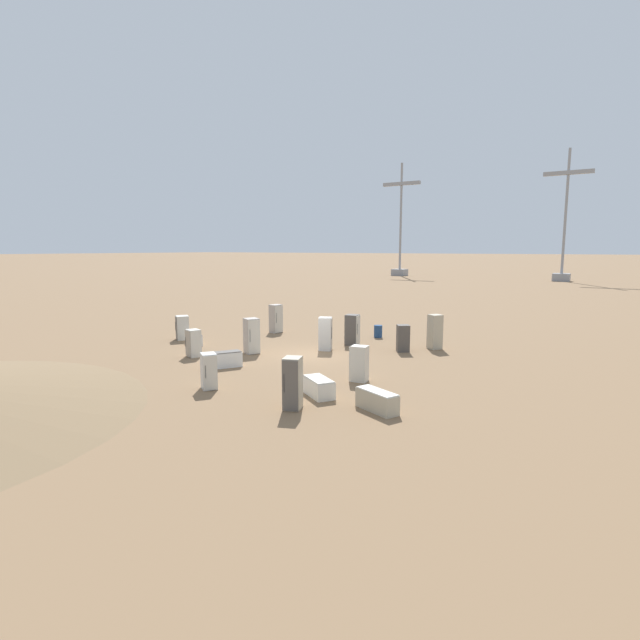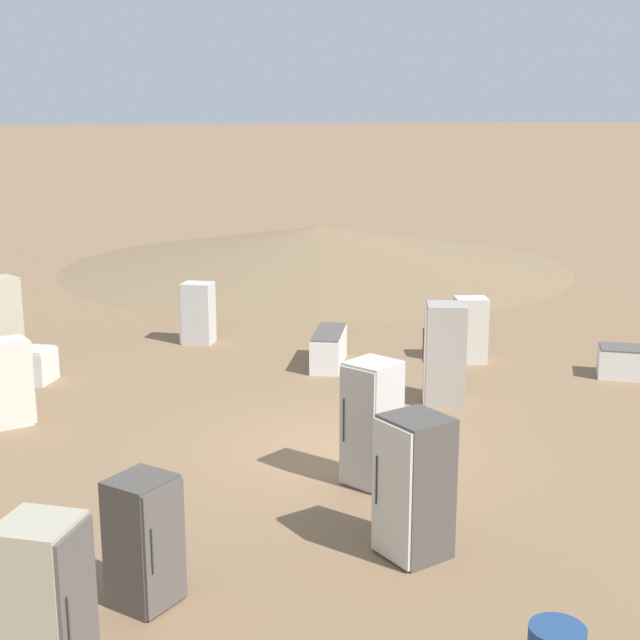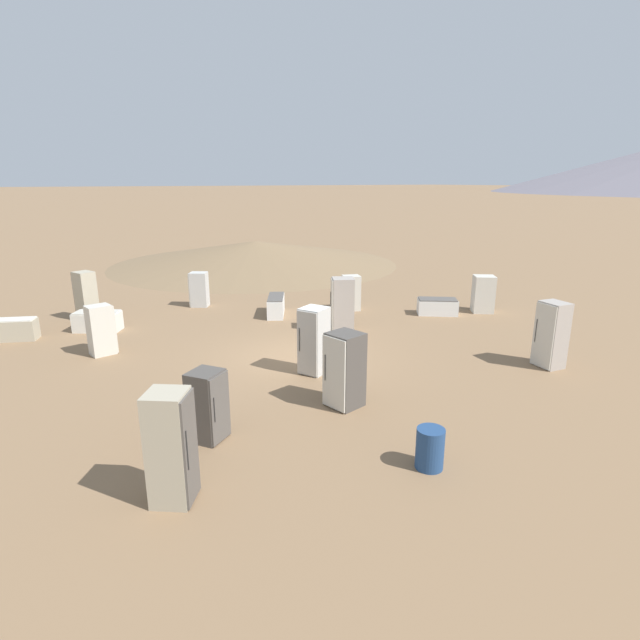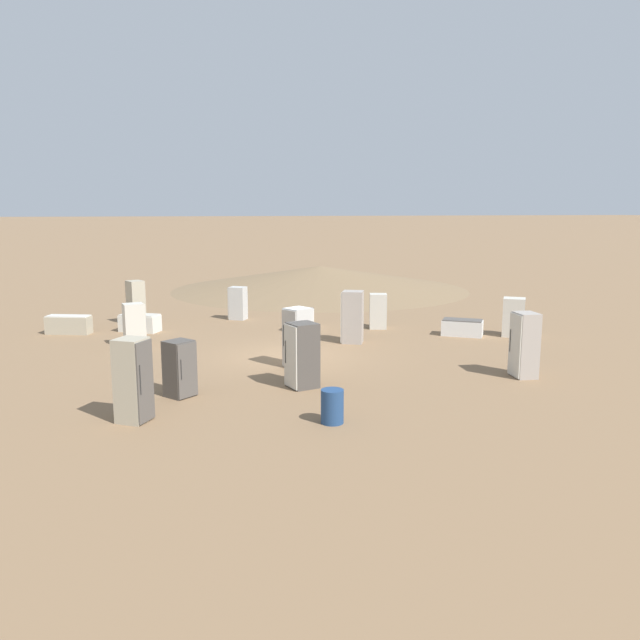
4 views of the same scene
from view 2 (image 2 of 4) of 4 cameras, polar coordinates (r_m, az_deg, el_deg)
The scene contains 14 objects.
ground_plane at distance 14.66m, azimuth 1.18°, elevation -8.17°, with size 1000.00×1000.00×0.00m, color #846647.
dirt_mound at distance 31.82m, azimuth -0.27°, elevation 4.73°, with size 17.95×17.95×1.43m.
discarded_fridge_1 at distance 19.15m, azimuth -18.93°, elevation -2.69°, with size 1.69×1.47×0.70m.
discarded_fridge_2 at distance 21.22m, azimuth -7.84°, elevation 0.45°, with size 0.91×0.87×1.45m.
discarded_fridge_3 at distance 16.74m, azimuth 7.98°, elevation -2.16°, with size 1.00×0.96×1.90m.
discarded_fridge_6 at distance 11.04m, azimuth 6.04°, elevation -10.58°, with size 0.86×0.86×1.78m.
discarded_fridge_7 at distance 10.22m, azimuth -11.18°, elevation -13.74°, with size 0.89×0.89×1.48m.
discarded_fridge_8 at distance 19.23m, azimuth 0.57°, elevation -1.82°, with size 1.42×1.82×0.75m.
discarded_fridge_9 at distance 13.03m, azimuth 3.32°, elevation -6.61°, with size 0.92×0.88×1.85m.
discarded_fridge_10 at distance 20.75m, azimuth -19.62°, elevation 0.09°, with size 0.80×0.89×1.85m.
discarded_fridge_11 at distance 19.46m, azimuth 19.61°, elevation -2.59°, with size 1.69×1.55×0.63m.
discarded_fridge_12 at distance 8.52m, azimuth -17.11°, elevation -18.14°, with size 0.91×0.90×1.94m.
discarded_fridge_13 at distance 16.39m, azimuth -19.26°, elevation -3.78°, with size 0.80×0.66×1.53m.
discarded_fridge_14 at distance 19.71m, azimuth 9.59°, elevation -0.61°, with size 0.85×0.83×1.43m.
Camera 2 is at (5.70, 12.42, 5.29)m, focal length 50.00 mm.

